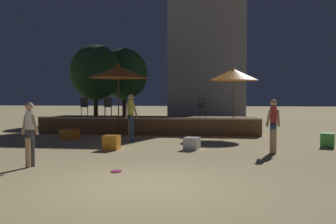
# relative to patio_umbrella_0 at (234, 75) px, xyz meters

# --- Properties ---
(ground_plane) EXTENTS (120.00, 120.00, 0.00)m
(ground_plane) POSITION_rel_patio_umbrella_0_xyz_m (-2.24, -9.70, -2.72)
(ground_plane) COLOR tan
(wooden_deck) EXTENTS (10.33, 3.05, 0.80)m
(wooden_deck) POSITION_rel_patio_umbrella_0_xyz_m (-3.93, 1.31, -2.36)
(wooden_deck) COLOR brown
(wooden_deck) RESTS_ON ground
(patio_umbrella_0) EXTENTS (2.18, 2.18, 3.06)m
(patio_umbrella_0) POSITION_rel_patio_umbrella_0_xyz_m (0.00, 0.00, 0.00)
(patio_umbrella_0) COLOR brown
(patio_umbrella_0) RESTS_ON ground
(patio_umbrella_1) EXTENTS (2.67, 2.67, 3.21)m
(patio_umbrella_1) POSITION_rel_patio_umbrella_0_xyz_m (-5.15, -0.36, 0.14)
(patio_umbrella_1) COLOR brown
(patio_umbrella_1) RESTS_ON ground
(cube_seat_0) EXTENTS (0.52, 0.52, 0.47)m
(cube_seat_0) POSITION_rel_patio_umbrella_0_xyz_m (-4.19, -4.87, -2.48)
(cube_seat_0) COLOR orange
(cube_seat_0) RESTS_ON ground
(cube_seat_1) EXTENTS (0.57, 0.57, 0.49)m
(cube_seat_1) POSITION_rel_patio_umbrella_0_xyz_m (3.08, -3.31, -2.47)
(cube_seat_1) COLOR #4CC651
(cube_seat_1) RESTS_ON ground
(cube_seat_2) EXTENTS (0.57, 0.57, 0.40)m
(cube_seat_2) POSITION_rel_patio_umbrella_0_xyz_m (-1.56, -4.48, -2.52)
(cube_seat_2) COLOR white
(cube_seat_2) RESTS_ON ground
(cube_seat_3) EXTENTS (0.73, 0.73, 0.41)m
(cube_seat_3) POSITION_rel_patio_umbrella_0_xyz_m (-6.78, -2.06, -2.52)
(cube_seat_3) COLOR orange
(cube_seat_3) RESTS_ON ground
(person_0) EXTENTS (0.48, 0.28, 1.67)m
(person_0) POSITION_rel_patio_umbrella_0_xyz_m (0.99, -5.02, -1.82)
(person_0) COLOR tan
(person_0) RESTS_ON ground
(person_1) EXTENTS (0.52, 0.28, 1.62)m
(person_1) POSITION_rel_patio_umbrella_0_xyz_m (-5.35, -8.10, -1.86)
(person_1) COLOR #3F3F47
(person_1) RESTS_ON ground
(person_2) EXTENTS (0.48, 0.40, 1.85)m
(person_2) POSITION_rel_patio_umbrella_0_xyz_m (-4.06, -2.63, -1.69)
(person_2) COLOR tan
(person_2) RESTS_ON ground
(bistro_chair_0) EXTENTS (0.42, 0.41, 0.90)m
(bistro_chair_0) POSITION_rel_patio_umbrella_0_xyz_m (-5.20, 2.10, -1.37)
(bistro_chair_0) COLOR #1E4C47
(bistro_chair_0) RESTS_ON wooden_deck
(bistro_chair_1) EXTENTS (0.44, 0.44, 0.90)m
(bistro_chair_1) POSITION_rel_patio_umbrella_0_xyz_m (-1.42, 0.52, -1.37)
(bistro_chair_1) COLOR #2D3338
(bistro_chair_1) RESTS_ON wooden_deck
(bistro_chair_2) EXTENTS (0.44, 0.45, 0.90)m
(bistro_chair_2) POSITION_rel_patio_umbrella_0_xyz_m (-7.15, 0.71, -1.37)
(bistro_chair_2) COLOR #2D3338
(bistro_chair_2) RESTS_ON wooden_deck
(bistro_chair_3) EXTENTS (0.41, 0.42, 0.90)m
(bistro_chair_3) POSITION_rel_patio_umbrella_0_xyz_m (-5.92, 0.57, -1.37)
(bistro_chair_3) COLOR #2D3338
(bistro_chair_3) RESTS_ON wooden_deck
(frisbee_disc) EXTENTS (0.25, 0.25, 0.03)m
(frisbee_disc) POSITION_rel_patio_umbrella_0_xyz_m (-3.06, -8.40, -2.70)
(frisbee_disc) COLOR #E54C99
(frisbee_disc) RESTS_ON ground
(background_tree_0) EXTENTS (3.28, 3.28, 5.13)m
(background_tree_0) POSITION_rel_patio_umbrella_0_xyz_m (-8.60, 6.79, 0.60)
(background_tree_0) COLOR #3D2B1C
(background_tree_0) RESTS_ON ground
(background_tree_1) EXTENTS (3.31, 3.31, 5.17)m
(background_tree_1) POSITION_rel_patio_umbrella_0_xyz_m (-7.28, 9.12, 0.62)
(background_tree_1) COLOR #3D2B1C
(background_tree_1) RESTS_ON ground
(distant_building) EXTENTS (6.19, 3.58, 14.75)m
(distant_building) POSITION_rel_patio_umbrella_0_xyz_m (-1.56, 14.54, 4.66)
(distant_building) COLOR gray
(distant_building) RESTS_ON ground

